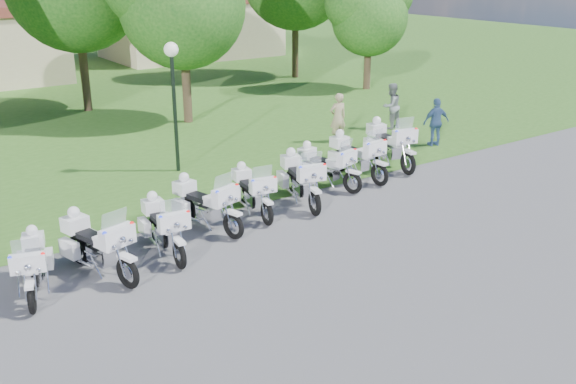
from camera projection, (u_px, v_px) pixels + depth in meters
ground at (349, 234)px, 15.68m from camera, size 100.00×100.00×0.00m
grass_lawn at (43, 78)px, 36.47m from camera, size 100.00×48.00×0.01m
motorcycle_0 at (33, 264)px, 12.79m from camera, size 1.11×2.07×1.43m
motorcycle_1 at (97, 244)px, 13.50m from camera, size 1.20×2.38×1.63m
motorcycle_2 at (164, 226)px, 14.52m from camera, size 0.87×2.29×1.54m
motorcycle_3 at (205, 203)px, 15.81m from camera, size 1.14×2.33×1.59m
motorcycle_4 at (252, 190)px, 16.80m from camera, size 0.93×2.22×1.50m
motorcycle_5 at (301, 178)px, 17.52m from camera, size 1.21×2.42×1.66m
motorcycle_6 at (326, 165)px, 18.78m from camera, size 1.12×2.26×1.55m
motorcycle_7 at (356, 155)px, 19.59m from camera, size 0.86×2.47×1.65m
motorcycle_8 at (389, 143)px, 20.72m from camera, size 1.16×2.61×1.77m
lamp_post at (173, 75)px, 19.36m from camera, size 0.44×0.44×4.02m
tree_3 at (369, 10)px, 31.97m from camera, size 4.50×3.84×6.00m
building_east at (191, 26)px, 44.01m from camera, size 11.44×7.28×4.10m
bystander_a at (338, 118)px, 23.33m from camera, size 0.72×0.54×1.81m
bystander_b at (391, 106)px, 25.18m from camera, size 0.95×0.78×1.80m
bystander_c at (436, 122)px, 22.87m from camera, size 1.08×0.68×1.72m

